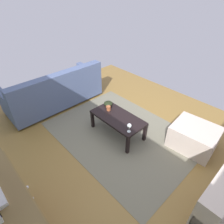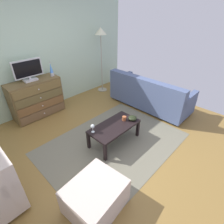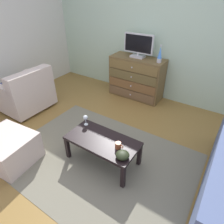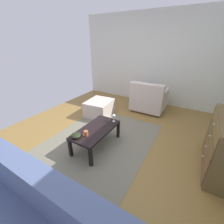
% 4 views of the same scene
% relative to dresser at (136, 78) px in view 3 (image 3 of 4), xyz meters
% --- Properties ---
extents(ground_plane, '(5.60, 4.74, 0.05)m').
position_rel_dresser_xyz_m(ground_plane, '(0.26, -1.82, -0.46)').
color(ground_plane, olive).
extents(wall_accent_rear, '(5.60, 0.12, 2.59)m').
position_rel_dresser_xyz_m(wall_accent_rear, '(0.26, 0.31, 0.86)').
color(wall_accent_rear, '#B1CDB3').
rests_on(wall_accent_rear, ground_plane).
extents(area_rug, '(2.60, 1.90, 0.01)m').
position_rel_dresser_xyz_m(area_rug, '(0.46, -2.02, -0.43)').
color(area_rug, '#6F6C59').
rests_on(area_rug, ground_plane).
extents(dresser, '(1.13, 0.49, 0.87)m').
position_rel_dresser_xyz_m(dresser, '(0.00, 0.00, 0.00)').
color(dresser, brown).
rests_on(dresser, ground_plane).
extents(tv, '(0.62, 0.18, 0.46)m').
position_rel_dresser_xyz_m(tv, '(-0.02, 0.02, 0.67)').
color(tv, silver).
rests_on(tv, dresser).
extents(lava_lamp, '(0.09, 0.09, 0.33)m').
position_rel_dresser_xyz_m(lava_lamp, '(0.47, -0.04, 0.58)').
color(lava_lamp, '#B7B7BC').
rests_on(lava_lamp, dresser).
extents(coffee_table, '(0.97, 0.50, 0.38)m').
position_rel_dresser_xyz_m(coffee_table, '(0.52, -1.99, -0.10)').
color(coffee_table, black).
rests_on(coffee_table, ground_plane).
extents(wine_glass, '(0.07, 0.07, 0.16)m').
position_rel_dresser_xyz_m(wine_glass, '(0.13, -1.84, 0.07)').
color(wine_glass, silver).
rests_on(wine_glass, coffee_table).
extents(mug, '(0.11, 0.08, 0.08)m').
position_rel_dresser_xyz_m(mug, '(0.78, -2.00, -0.01)').
color(mug, '#AB5833').
rests_on(mug, coffee_table).
extents(bowl_decorative, '(0.17, 0.17, 0.07)m').
position_rel_dresser_xyz_m(bowl_decorative, '(0.91, -2.11, -0.01)').
color(bowl_decorative, black).
rests_on(bowl_decorative, coffee_table).
extents(armchair, '(0.80, 0.88, 0.84)m').
position_rel_dresser_xyz_m(armchair, '(-1.54, -1.67, -0.09)').
color(armchair, '#332319').
rests_on(armchair, ground_plane).
extents(ottoman, '(0.75, 0.66, 0.41)m').
position_rel_dresser_xyz_m(ottoman, '(-0.58, -2.69, -0.23)').
color(ottoman, beige).
rests_on(ottoman, ground_plane).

